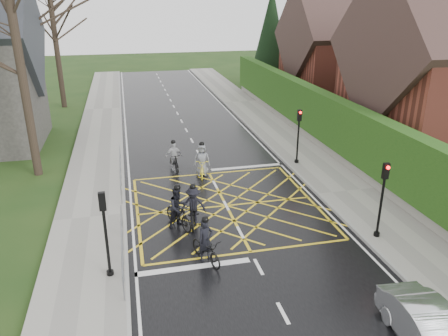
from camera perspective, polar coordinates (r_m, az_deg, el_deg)
name	(u,v)px	position (r m, az deg, el deg)	size (l,w,h in m)	color
ground	(226,206)	(20.07, 0.29, -4.96)	(120.00, 120.00, 0.00)	black
road	(226,206)	(20.07, 0.29, -4.94)	(9.00, 80.00, 0.01)	black
sidewalk_right	(346,192)	(22.07, 15.65, -3.04)	(3.00, 80.00, 0.15)	gray
sidewalk_left	(90,218)	(19.69, -17.07, -6.29)	(3.00, 80.00, 0.15)	gray
stone_wall	(326,146)	(27.69, 13.17, 2.82)	(0.50, 38.00, 0.70)	slate
hedge	(328,118)	(27.20, 13.48, 6.32)	(0.90, 38.00, 2.80)	#173E11
house_far	(344,53)	(40.47, 15.42, 14.22)	(9.80, 8.80, 10.30)	maroon
conifer	(271,39)	(46.14, 6.13, 16.43)	(4.60, 4.60, 10.00)	black
tree_near	(13,20)	(24.02, -25.86, 17.01)	(9.24, 9.24, 11.44)	black
tree_mid	(21,2)	(32.04, -24.98, 19.06)	(10.08, 10.08, 12.48)	black
tree_far	(53,20)	(39.87, -21.46, 17.55)	(8.40, 8.40, 10.40)	black
railing_south	(122,242)	(16.20, -13.17, -9.36)	(0.05, 5.04, 1.03)	slate
railing_north	(120,167)	(22.99, -13.40, 0.10)	(0.05, 6.04, 1.03)	slate
traffic_light_ne	(298,137)	(24.67, 9.65, 4.01)	(0.24, 0.31, 3.21)	black
traffic_light_se	(381,201)	(17.74, 19.87, -4.09)	(0.24, 0.31, 3.21)	black
traffic_light_sw	(106,235)	(14.92, -15.15, -8.51)	(0.24, 0.31, 3.21)	black
cyclist_rear	(206,247)	(15.91, -2.36, -10.25)	(1.26, 1.91, 1.76)	black
cyclist_back	(178,211)	(18.10, -5.99, -5.65)	(1.27, 1.94, 1.89)	black
cyclist_mid	(194,210)	(18.29, -4.00, -5.46)	(1.18, 1.96, 1.82)	black
cyclist_front	(174,159)	(24.08, -6.55, 1.16)	(0.98, 1.78, 1.73)	black
cyclist_lead	(202,164)	(23.22, -2.86, 0.54)	(1.01, 2.02, 1.88)	yellow
car	(431,332)	(13.56, 25.43, -18.81)	(1.31, 3.74, 1.23)	silver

